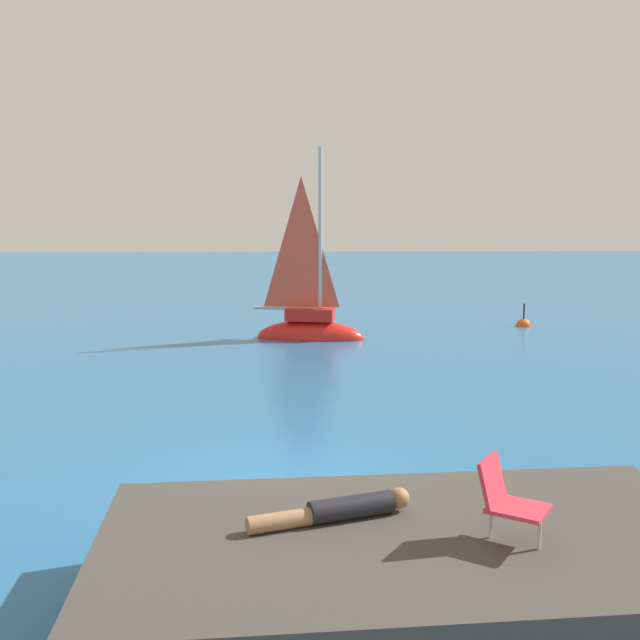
{
  "coord_description": "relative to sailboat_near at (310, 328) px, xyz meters",
  "views": [
    {
      "loc": [
        0.17,
        -10.67,
        3.96
      ],
      "look_at": [
        1.19,
        10.27,
        1.06
      ],
      "focal_mm": 40.98,
      "sensor_mm": 36.0,
      "label": 1
    }
  ],
  "objects": [
    {
      "name": "boulder_inland",
      "position": [
        1.53,
        -15.36,
        -0.37
      ],
      "size": [
        1.19,
        1.15,
        0.65
      ],
      "primitive_type": "cube",
      "rotation": [
        0.06,
        -0.15,
        2.37
      ],
      "color": "#423831",
      "rests_on": "ground"
    },
    {
      "name": "beach_chair",
      "position": [
        1.26,
        -17.56,
        0.98
      ],
      "size": [
        0.76,
        0.73,
        0.8
      ],
      "rotation": [
        0.0,
        0.0,
        5.67
      ],
      "color": "#E03342",
      "rests_on": "shore_ledge"
    },
    {
      "name": "marker_buoy",
      "position": [
        8.1,
        2.52,
        -0.37
      ],
      "size": [
        0.56,
        0.56,
        1.13
      ],
      "color": "#EA5114",
      "rests_on": "ground"
    },
    {
      "name": "person_sunbather",
      "position": [
        -0.28,
        -16.99,
        0.65
      ],
      "size": [
        1.7,
        0.71,
        0.25
      ],
      "rotation": [
        0.0,
        0.0,
        3.46
      ],
      "color": "black",
      "rests_on": "shore_ledge"
    },
    {
      "name": "shore_ledge",
      "position": [
        0.46,
        -17.31,
        0.08
      ],
      "size": [
        6.41,
        3.63,
        0.91
      ],
      "primitive_type": "cube",
      "rotation": [
        0.0,
        0.0,
        0.05
      ],
      "color": "#423D38",
      "rests_on": "ground"
    },
    {
      "name": "sailboat_near",
      "position": [
        0.0,
        0.0,
        0.0
      ],
      "size": [
        3.79,
        1.9,
        6.89
      ],
      "rotation": [
        0.0,
        0.0,
        6.09
      ],
      "color": "red",
      "rests_on": "ground"
    },
    {
      "name": "boulder_seaward",
      "position": [
        -0.62,
        -15.26,
        -0.37
      ],
      "size": [
        1.09,
        1.11,
        0.61
      ],
      "primitive_type": "cube",
      "rotation": [
        -0.06,
        0.13,
        0.75
      ],
      "color": "#3D3B30",
      "rests_on": "ground"
    },
    {
      "name": "ground_plane",
      "position": [
        -0.99,
        -13.41,
        -0.37
      ],
      "size": [
        160.0,
        160.0,
        0.0
      ],
      "primitive_type": "plane",
      "color": "#236093"
    }
  ]
}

